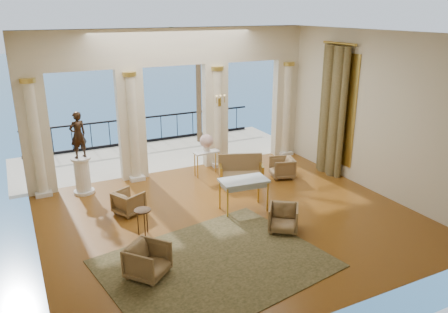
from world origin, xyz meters
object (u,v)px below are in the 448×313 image
pedestal (83,176)px  settee (241,169)px  armchair_c (282,167)px  console_table (207,156)px  armchair_d (129,201)px  side_table (143,213)px  game_table (244,183)px  armchair_a (148,259)px  armchair_b (283,217)px  statue (78,135)px

pedestal → settee: bearing=-17.0°
armchair_c → console_table: size_ratio=0.84×
armchair_d → pedestal: 2.06m
pedestal → console_table: pedestal is taller
side_table → game_table: bearing=3.2°
armchair_a → armchair_b: size_ratio=1.06×
armchair_b → armchair_d: size_ratio=1.05×
armchair_b → game_table: size_ratio=0.54×
armchair_d → console_table: 3.36m
armchair_a → game_table: game_table is taller
pedestal → statue: size_ratio=0.82×
console_table → game_table: bearing=-97.2°
armchair_d → settee: settee is taller
armchair_d → armchair_c: bearing=-112.4°
side_table → console_table: bearing=44.6°
armchair_c → game_table: 2.68m
armchair_b → armchair_c: (1.91, 2.91, 0.00)m
armchair_a → game_table: 3.65m
armchair_b → pedestal: size_ratio=0.65×
armchair_b → game_table: game_table is taller
game_table → console_table: size_ratio=1.54×
game_table → statue: 4.77m
armchair_b → side_table: size_ratio=1.09×
armchair_a → statue: size_ratio=0.57×
game_table → side_table: bearing=-171.3°
settee → console_table: settee is taller
armchair_b → armchair_d: armchair_b is taller
console_table → side_table: console_table is taller
armchair_d → game_table: size_ratio=0.52×
armchair_d → pedestal: (-0.82, 1.88, 0.18)m
statue → side_table: statue is taller
armchair_c → settee: bearing=-80.8°
armchair_d → armchair_b: bearing=-156.7°
armchair_a → settee: size_ratio=0.52×
settee → side_table: settee is taller
armchair_b → side_table: armchair_b is taller
armchair_a → armchair_b: (3.43, 0.38, -0.02)m
armchair_a → armchair_c: size_ratio=1.05×
armchair_d → game_table: game_table is taller
armchair_c → console_table: bearing=-105.1°
armchair_a → statue: bearing=54.7°
armchair_a → armchair_b: armchair_a is taller
settee → pedestal: (-4.39, 1.34, 0.08)m
console_table → side_table: size_ratio=1.31×
armchair_c → pedestal: pedestal is taller
armchair_a → armchair_d: (0.40, 2.94, -0.04)m
armchair_b → side_table: bearing=-166.9°
armchair_d → side_table: size_ratio=1.04×
armchair_d → pedestal: bearing=-3.0°
armchair_c → console_table: (-2.01, 1.25, 0.29)m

